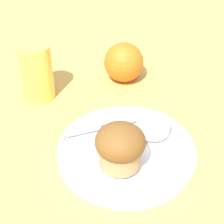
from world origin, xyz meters
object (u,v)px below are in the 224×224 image
object	(u,v)px
butter_knife	(110,124)
juice_glass	(37,72)
orange_fruit	(124,62)
muffin	(120,146)

from	to	relation	value
butter_knife	juice_glass	xyz separation A→B (m)	(-0.10, 0.16, 0.04)
butter_knife	orange_fruit	world-z (taller)	orange_fruit
muffin	orange_fruit	xyz separation A→B (m)	(0.10, 0.26, -0.01)
muffin	juice_glass	bearing A→B (deg)	108.66
muffin	juice_glass	world-z (taller)	juice_glass
butter_knife	orange_fruit	size ratio (longest dim) A/B	1.92
juice_glass	butter_knife	bearing A→B (deg)	-57.52
orange_fruit	juice_glass	size ratio (longest dim) A/B	0.73
muffin	butter_knife	size ratio (longest dim) A/B	0.48
juice_glass	orange_fruit	bearing A→B (deg)	2.83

